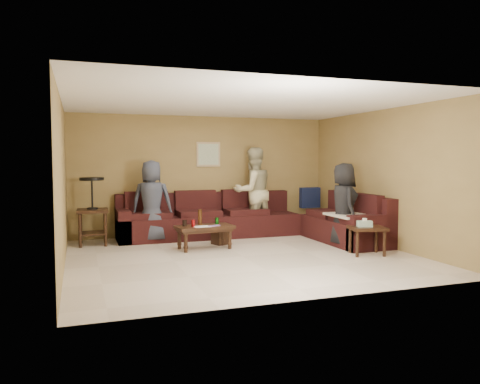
{
  "coord_description": "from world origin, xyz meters",
  "views": [
    {
      "loc": [
        -2.53,
        -7.16,
        1.59
      ],
      "look_at": [
        0.25,
        0.85,
        1.0
      ],
      "focal_mm": 35.0,
      "sensor_mm": 36.0,
      "label": 1
    }
  ],
  "objects": [
    {
      "name": "room",
      "position": [
        0.0,
        0.0,
        1.66
      ],
      "size": [
        5.6,
        5.5,
        2.5
      ],
      "color": "beige",
      "rests_on": "ground"
    },
    {
      "name": "sectional_sofa",
      "position": [
        0.81,
        1.52,
        0.33
      ],
      "size": [
        4.65,
        2.9,
        0.97
      ],
      "color": "#331111",
      "rests_on": "ground"
    },
    {
      "name": "coffee_table",
      "position": [
        -0.43,
        0.83,
        0.36
      ],
      "size": [
        1.05,
        0.6,
        0.7
      ],
      "rotation": [
        0.0,
        0.0,
        0.1
      ],
      "color": "black",
      "rests_on": "ground"
    },
    {
      "name": "end_table_left",
      "position": [
        -2.29,
        1.89,
        0.66
      ],
      "size": [
        0.57,
        0.57,
        1.26
      ],
      "rotation": [
        0.0,
        0.0,
        -0.03
      ],
      "color": "black",
      "rests_on": "ground"
    },
    {
      "name": "side_table_right",
      "position": [
        2.0,
        -0.56,
        0.41
      ],
      "size": [
        0.67,
        0.59,
        0.62
      ],
      "rotation": [
        0.0,
        0.0,
        -0.24
      ],
      "color": "black",
      "rests_on": "ground"
    },
    {
      "name": "waste_bin",
      "position": [
        -0.02,
        1.18,
        0.16
      ],
      "size": [
        0.34,
        0.34,
        0.32
      ],
      "primitive_type": "cube",
      "rotation": [
        0.0,
        0.0,
        0.37
      ],
      "color": "black",
      "rests_on": "ground"
    },
    {
      "name": "wall_art",
      "position": [
        0.1,
        2.48,
        1.7
      ],
      "size": [
        0.52,
        0.04,
        0.52
      ],
      "color": "tan",
      "rests_on": "ground"
    },
    {
      "name": "person_left",
      "position": [
        -1.2,
        1.81,
        0.79
      ],
      "size": [
        0.89,
        0.71,
        1.58
      ],
      "primitive_type": "imported",
      "rotation": [
        0.0,
        0.0,
        2.83
      ],
      "color": "#333847",
      "rests_on": "ground"
    },
    {
      "name": "person_middle",
      "position": [
        0.93,
        1.97,
        0.92
      ],
      "size": [
        1.0,
        0.84,
        1.84
      ],
      "primitive_type": "imported",
      "rotation": [
        0.0,
        0.0,
        3.31
      ],
      "color": "#BAB28A",
      "rests_on": "ground"
    },
    {
      "name": "person_right",
      "position": [
        2.05,
        0.25,
        0.76
      ],
      "size": [
        0.6,
        0.82,
        1.53
      ],
      "primitive_type": "imported",
      "rotation": [
        0.0,
        0.0,
        1.4
      ],
      "color": "black",
      "rests_on": "ground"
    }
  ]
}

